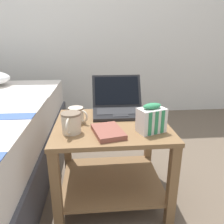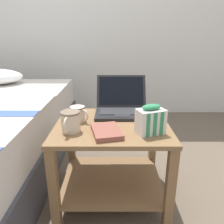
# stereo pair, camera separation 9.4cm
# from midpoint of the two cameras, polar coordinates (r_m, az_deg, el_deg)

# --- Properties ---
(ground_plane) EXTENTS (8.00, 8.00, 0.00)m
(ground_plane) POSITION_cam_midpoint_polar(r_m,az_deg,el_deg) (1.45, 1.99, -21.17)
(ground_plane) COLOR brown
(back_wall) EXTENTS (8.00, 0.05, 2.50)m
(back_wall) POSITION_cam_midpoint_polar(r_m,az_deg,el_deg) (2.75, 1.10, 25.59)
(back_wall) COLOR silver
(back_wall) RESTS_ON ground_plane
(bedside_table) EXTENTS (0.61, 0.53, 0.48)m
(bedside_table) POSITION_cam_midpoint_polar(r_m,az_deg,el_deg) (1.27, 2.15, -10.28)
(bedside_table) COLOR olive
(bedside_table) RESTS_ON ground_plane
(laptop) EXTENTS (0.32, 0.32, 0.21)m
(laptop) POSITION_cam_midpoint_polar(r_m,az_deg,el_deg) (1.36, 4.56, 1.61)
(laptop) COLOR black
(laptop) RESTS_ON bedside_table
(mug_front_left) EXTENTS (0.10, 0.14, 0.10)m
(mug_front_left) POSITION_cam_midpoint_polar(r_m,az_deg,el_deg) (1.09, -8.40, -2.28)
(mug_front_left) COLOR beige
(mug_front_left) RESTS_ON bedside_table
(mug_front_right) EXTENTS (0.11, 0.09, 0.09)m
(mug_front_right) POSITION_cam_midpoint_polar(r_m,az_deg,el_deg) (1.21, -6.71, -0.35)
(mug_front_right) COLOR beige
(mug_front_right) RESTS_ON bedside_table
(snack_bag) EXTENTS (0.15, 0.12, 0.15)m
(snack_bag) POSITION_cam_midpoint_polar(r_m,az_deg,el_deg) (1.08, 12.53, -2.15)
(snack_bag) COLOR white
(snack_bag) RESTS_ON bedside_table
(cell_phone) EXTENTS (0.09, 0.15, 0.01)m
(cell_phone) POSITION_cam_midpoint_polar(r_m,az_deg,el_deg) (1.37, -7.17, -0.06)
(cell_phone) COLOR black
(cell_phone) RESTS_ON bedside_table
(closed_book) EXTENTS (0.17, 0.21, 0.02)m
(closed_book) POSITION_cam_midpoint_polar(r_m,az_deg,el_deg) (1.06, 1.04, -5.13)
(closed_book) COLOR brown
(closed_book) RESTS_ON bedside_table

